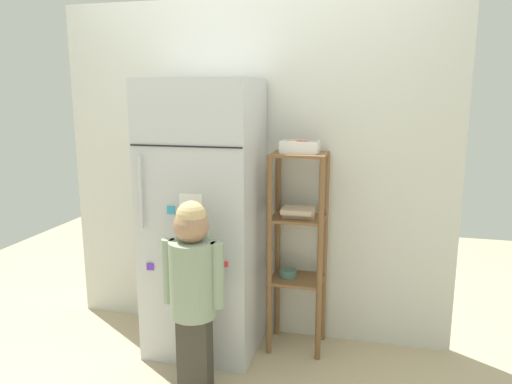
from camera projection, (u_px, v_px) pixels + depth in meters
ground_plane at (240, 351)px, 3.10m from camera, size 6.00×6.00×0.00m
kitchen_wall_back at (252, 173)px, 3.20m from camera, size 2.59×0.03×2.20m
refrigerator at (204, 219)px, 3.01m from camera, size 0.67×0.59×1.70m
child_standing at (193, 278)px, 2.58m from camera, size 0.34×0.25×1.07m
pantry_shelf_unit at (297, 237)px, 3.02m from camera, size 0.35×0.29×1.26m
fruit_bin at (300, 147)px, 2.91m from camera, size 0.23×0.15×0.08m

